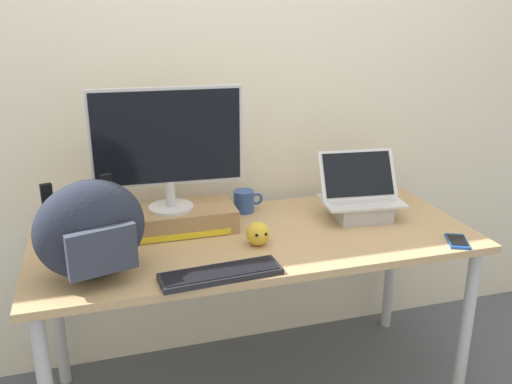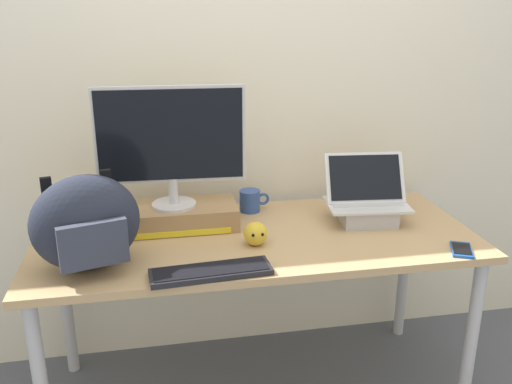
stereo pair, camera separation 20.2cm
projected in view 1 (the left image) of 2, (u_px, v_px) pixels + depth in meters
name	position (u px, v px, depth m)	size (l,w,h in m)	color
back_wall	(226.00, 78.00, 2.43)	(7.00, 0.10, 2.60)	silver
desk	(256.00, 252.00, 2.21)	(1.73, 0.73, 0.74)	tan
toner_box_yellow	(172.00, 219.00, 2.22)	(0.51, 0.23, 0.09)	#9E7A51
desktop_monitor	(168.00, 144.00, 2.12)	(0.58, 0.18, 0.48)	silver
open_laptop	(360.00, 203.00, 2.35)	(0.35, 0.25, 0.27)	#ADADB2
external_keyboard	(221.00, 274.00, 1.85)	(0.42, 0.15, 0.02)	black
messenger_backpack	(91.00, 230.00, 1.81)	(0.41, 0.31, 0.34)	#232838
coffee_mug	(244.00, 201.00, 2.42)	(0.13, 0.09, 0.09)	#2D4C93
cell_phone	(457.00, 241.00, 2.12)	(0.12, 0.15, 0.01)	#19479E
plush_toy	(258.00, 234.00, 2.08)	(0.09, 0.09, 0.09)	gold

